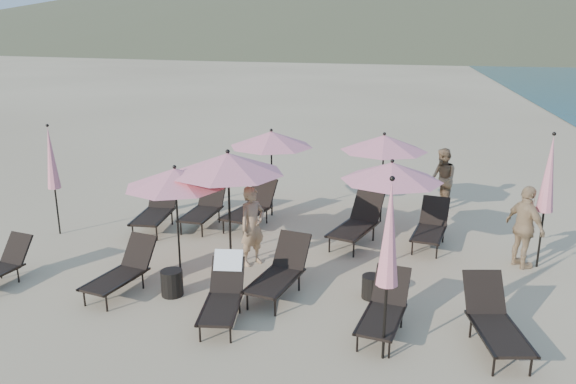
% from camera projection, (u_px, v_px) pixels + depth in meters
% --- Properties ---
extents(ground, '(800.00, 800.00, 0.00)m').
position_uv_depth(ground, '(308.00, 311.00, 9.70)').
color(ground, '#D6BA8C').
rests_on(ground, ground).
extents(lounger_1, '(0.93, 1.68, 0.91)m').
position_uv_depth(lounger_1, '(123.00, 270.00, 10.33)').
color(lounger_1, black).
rests_on(lounger_1, ground).
extents(lounger_2, '(0.99, 1.79, 0.98)m').
position_uv_depth(lounger_2, '(280.00, 271.00, 10.22)').
color(lounger_2, black).
rests_on(lounger_2, ground).
extents(lounger_3, '(0.78, 1.64, 0.98)m').
position_uv_depth(lounger_3, '(224.00, 292.00, 9.38)').
color(lounger_3, black).
rests_on(lounger_3, ground).
extents(lounger_4, '(0.85, 1.63, 0.89)m').
position_uv_depth(lounger_4, '(384.00, 308.00, 8.94)').
color(lounger_4, black).
rests_on(lounger_4, ground).
extents(lounger_5, '(0.95, 1.76, 0.96)m').
position_uv_depth(lounger_5, '(495.00, 320.00, 8.51)').
color(lounger_5, black).
rests_on(lounger_5, ground).
extents(lounger_6, '(0.84, 1.87, 1.05)m').
position_uv_depth(lounger_6, '(156.00, 209.00, 13.67)').
color(lounger_6, black).
rests_on(lounger_6, ground).
extents(lounger_7, '(0.76, 1.77, 1.00)m').
position_uv_depth(lounger_7, '(204.00, 207.00, 13.88)').
color(lounger_7, black).
rests_on(lounger_7, ground).
extents(lounger_8, '(1.13, 1.92, 1.04)m').
position_uv_depth(lounger_8, '(251.00, 206.00, 13.89)').
color(lounger_8, black).
rests_on(lounger_8, ground).
extents(lounger_9, '(1.24, 1.96, 1.05)m').
position_uv_depth(lounger_9, '(357.00, 222.00, 12.73)').
color(lounger_9, black).
rests_on(lounger_9, ground).
extents(lounger_10, '(0.93, 1.74, 0.95)m').
position_uv_depth(lounger_10, '(431.00, 226.00, 12.61)').
color(lounger_10, black).
rests_on(lounger_10, ground).
extents(umbrella_open_0, '(2.01, 2.01, 2.16)m').
position_uv_depth(umbrella_open_0, '(175.00, 177.00, 10.96)').
color(umbrella_open_0, black).
rests_on(umbrella_open_0, ground).
extents(umbrella_open_1, '(2.26, 2.26, 2.43)m').
position_uv_depth(umbrella_open_1, '(228.00, 163.00, 11.07)').
color(umbrella_open_1, black).
rests_on(umbrella_open_1, ground).
extents(umbrella_open_2, '(2.06, 2.06, 2.22)m').
position_uv_depth(umbrella_open_2, '(392.00, 172.00, 11.21)').
color(umbrella_open_2, black).
rests_on(umbrella_open_2, ground).
extents(umbrella_open_3, '(2.14, 2.14, 2.30)m').
position_uv_depth(umbrella_open_3, '(271.00, 139.00, 14.18)').
color(umbrella_open_3, black).
rests_on(umbrella_open_3, ground).
extents(umbrella_open_4, '(2.14, 2.14, 2.30)m').
position_uv_depth(umbrella_open_4, '(384.00, 143.00, 13.68)').
color(umbrella_open_4, black).
rests_on(umbrella_open_4, ground).
extents(umbrella_closed_0, '(0.33, 0.33, 2.79)m').
position_uv_depth(umbrella_closed_0, '(389.00, 235.00, 7.78)').
color(umbrella_closed_0, black).
rests_on(umbrella_closed_0, ground).
extents(umbrella_closed_1, '(0.33, 0.33, 2.80)m').
position_uv_depth(umbrella_closed_1, '(549.00, 175.00, 10.99)').
color(umbrella_closed_1, black).
rests_on(umbrella_closed_1, ground).
extents(umbrella_closed_2, '(0.31, 0.31, 2.64)m').
position_uv_depth(umbrella_closed_2, '(51.00, 159.00, 12.90)').
color(umbrella_closed_2, black).
rests_on(umbrella_closed_2, ground).
extents(side_table_0, '(0.40, 0.40, 0.48)m').
position_uv_depth(side_table_0, '(172.00, 283.00, 10.23)').
color(side_table_0, black).
rests_on(side_table_0, ground).
extents(side_table_1, '(0.38, 0.38, 0.43)m').
position_uv_depth(side_table_1, '(372.00, 287.00, 10.14)').
color(side_table_1, black).
rests_on(side_table_1, ground).
extents(beachgoer_a, '(0.67, 0.72, 1.66)m').
position_uv_depth(beachgoer_a, '(252.00, 226.00, 11.46)').
color(beachgoer_a, tan).
rests_on(beachgoer_a, ground).
extents(beachgoer_b, '(0.84, 0.96, 1.66)m').
position_uv_depth(beachgoer_b, '(442.00, 179.00, 15.07)').
color(beachgoer_b, '#906D4A').
rests_on(beachgoer_b, ground).
extents(beachgoer_c, '(0.89, 1.08, 1.72)m').
position_uv_depth(beachgoer_c, '(525.00, 227.00, 11.30)').
color(beachgoer_c, tan).
rests_on(beachgoer_c, ground).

